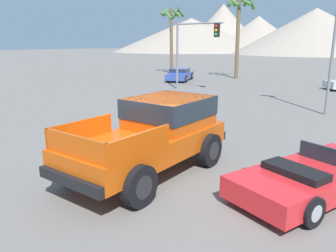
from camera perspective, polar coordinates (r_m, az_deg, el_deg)
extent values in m
plane|color=slate|center=(9.34, -1.64, -7.34)|extent=(320.00, 320.00, 0.00)
cube|color=#CC4C0C|center=(8.71, -3.60, -3.20)|extent=(2.31, 5.00, 0.59)
cube|color=#CC4C0C|center=(9.27, 0.23, 2.46)|extent=(1.98, 2.26, 0.84)
cube|color=#1E2833|center=(9.24, 0.23, 3.38)|extent=(2.03, 2.30, 0.54)
cube|color=#CC4C0C|center=(8.33, -14.89, -0.65)|extent=(0.20, 1.95, 0.48)
cube|color=#CC4C0C|center=(6.96, -4.84, -3.12)|extent=(0.20, 1.95, 0.48)
cube|color=#CC4C0C|center=(7.04, -15.88, -3.44)|extent=(1.94, 0.20, 0.48)
cube|color=black|center=(10.70, 5.05, -0.88)|extent=(1.98, 0.28, 0.24)
cube|color=black|center=(7.18, -16.68, -9.19)|extent=(1.98, 0.28, 0.24)
cylinder|color=black|center=(10.56, -2.57, -2.06)|extent=(0.35, 0.96, 0.95)
cylinder|color=#232326|center=(10.56, -2.57, -2.06)|extent=(0.34, 0.54, 0.52)
cylinder|color=black|center=(9.44, 7.25, -4.15)|extent=(0.35, 0.96, 0.95)
cylinder|color=#232326|center=(9.44, 7.25, -4.15)|extent=(0.34, 0.54, 0.52)
cylinder|color=black|center=(8.56, -15.56, -6.55)|extent=(0.35, 0.96, 0.95)
cylinder|color=#232326|center=(8.56, -15.56, -6.55)|extent=(0.34, 0.54, 0.52)
cylinder|color=black|center=(7.13, -5.06, -10.34)|extent=(0.35, 0.96, 0.95)
cylinder|color=#232326|center=(7.13, -5.06, -10.34)|extent=(0.34, 0.54, 0.52)
cube|color=red|center=(8.42, 24.06, -8.09)|extent=(3.27, 4.64, 0.48)
cube|color=#1E2833|center=(8.67, 26.05, -4.61)|extent=(1.37, 0.63, 0.39)
cube|color=black|center=(7.71, 21.25, -7.29)|extent=(1.50, 1.09, 0.16)
cylinder|color=black|center=(9.93, 24.19, -5.38)|extent=(0.45, 0.66, 0.63)
cylinder|color=#9E9EA3|center=(9.93, 24.19, -5.38)|extent=(0.35, 0.41, 0.34)
cylinder|color=black|center=(7.90, 13.56, -9.45)|extent=(0.45, 0.66, 0.63)
cylinder|color=#9E9EA3|center=(7.90, 13.56, -9.45)|extent=(0.35, 0.41, 0.34)
cylinder|color=black|center=(7.02, 23.70, -13.46)|extent=(0.45, 0.66, 0.63)
cylinder|color=#9E9EA3|center=(7.02, 23.70, -13.46)|extent=(0.35, 0.41, 0.34)
cube|color=#334C9E|center=(31.27, 2.11, 8.75)|extent=(3.12, 4.85, 0.53)
cube|color=#334C9E|center=(31.12, 2.07, 9.62)|extent=(2.09, 2.29, 0.44)
cube|color=#1E2833|center=(31.11, 2.07, 9.71)|extent=(2.13, 2.34, 0.26)
cylinder|color=black|center=(32.83, 1.17, 8.81)|extent=(0.42, 0.69, 0.66)
cylinder|color=#9E9EA3|center=(32.83, 1.17, 8.81)|extent=(0.34, 0.42, 0.36)
cylinder|color=black|center=(32.47, 4.14, 8.71)|extent=(0.42, 0.69, 0.66)
cylinder|color=#9E9EA3|center=(32.47, 4.14, 8.71)|extent=(0.34, 0.42, 0.36)
cylinder|color=black|center=(30.13, -0.09, 8.32)|extent=(0.42, 0.69, 0.66)
cylinder|color=#9E9EA3|center=(30.13, -0.09, 8.32)|extent=(0.34, 0.42, 0.36)
cylinder|color=black|center=(29.74, 3.13, 8.22)|extent=(0.42, 0.69, 0.66)
cylinder|color=#9E9EA3|center=(29.74, 3.13, 8.22)|extent=(0.34, 0.42, 0.36)
cylinder|color=black|center=(28.53, 26.82, 6.45)|extent=(0.65, 0.53, 0.63)
cylinder|color=#9E9EA3|center=(28.53, 26.82, 6.45)|extent=(0.42, 0.38, 0.35)
cylinder|color=slate|center=(25.35, 1.62, 12.17)|extent=(0.16, 0.16, 5.04)
cylinder|color=slate|center=(24.46, 5.48, 17.36)|extent=(3.65, 0.11, 0.11)
cube|color=black|center=(23.82, 8.52, 16.15)|extent=(0.34, 0.26, 0.90)
sphere|color=red|center=(23.70, 8.39, 16.82)|extent=(0.20, 0.20, 0.20)
sphere|color=orange|center=(23.69, 8.36, 16.17)|extent=(0.20, 0.20, 0.20)
sphere|color=green|center=(23.68, 8.34, 15.51)|extent=(0.20, 0.20, 0.20)
cylinder|color=slate|center=(17.66, 27.08, 14.28)|extent=(0.14, 0.14, 7.81)
cylinder|color=brown|center=(33.63, 12.03, 14.52)|extent=(0.36, 0.60, 7.56)
cone|color=#427533|center=(33.53, 14.16, 20.37)|extent=(0.47, 1.97, 1.42)
cone|color=#427533|center=(34.24, 13.69, 20.48)|extent=(1.28, 1.36, 0.98)
cone|color=#427533|center=(34.80, 12.65, 20.42)|extent=(1.73, 0.73, 1.01)
cone|color=#427533|center=(34.41, 11.35, 20.58)|extent=(0.73, 1.56, 0.95)
cone|color=#427533|center=(34.02, 10.75, 20.55)|extent=(0.91, 1.83, 1.23)
cone|color=#427533|center=(33.27, 11.18, 20.62)|extent=(1.86, 1.06, 1.33)
cone|color=#427533|center=(33.11, 12.77, 20.69)|extent=(1.65, 1.25, 1.12)
cylinder|color=brown|center=(38.14, 0.59, 14.42)|extent=(0.36, 0.54, 7.12)
cone|color=#427533|center=(37.88, 2.00, 19.43)|extent=(0.39, 1.85, 1.25)
cone|color=#427533|center=(38.65, 1.74, 19.39)|extent=(1.36, 1.13, 1.08)
cone|color=#427533|center=(39.29, 1.54, 19.04)|extent=(1.89, 0.41, 1.69)
cone|color=#427533|center=(39.18, 0.03, 19.36)|extent=(1.21, 1.75, 1.04)
cone|color=#427533|center=(38.58, -0.42, 19.36)|extent=(0.74, 1.42, 1.17)
cone|color=#427533|center=(37.55, -0.39, 19.26)|extent=(1.82, 0.57, 1.70)
cone|color=#427533|center=(37.62, 1.05, 19.44)|extent=(1.22, 1.34, 1.26)
cone|color=gray|center=(139.37, 4.05, 15.52)|extent=(63.87, 63.87, 13.28)
cone|color=gray|center=(145.17, 15.41, 15.20)|extent=(39.93, 39.93, 14.19)
cone|color=gray|center=(115.47, 24.22, 14.79)|extent=(51.02, 51.02, 13.92)
cone|color=gray|center=(150.06, 9.53, 16.49)|extent=(36.65, 36.65, 19.64)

